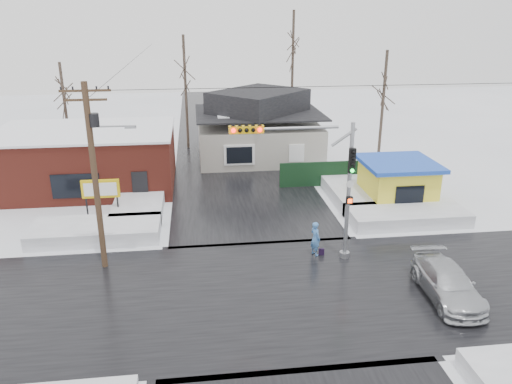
{
  "coord_description": "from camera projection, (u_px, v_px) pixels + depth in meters",
  "views": [
    {
      "loc": [
        -3.3,
        -19.12,
        11.84
      ],
      "look_at": [
        -0.3,
        5.07,
        3.0
      ],
      "focal_mm": 35.0,
      "sensor_mm": 36.0,
      "label": 1
    }
  ],
  "objects": [
    {
      "name": "house",
      "position": [
        258.0,
        127.0,
        42.12
      ],
      "size": [
        10.4,
        8.4,
        5.76
      ],
      "color": "#A9A599",
      "rests_on": "ground"
    },
    {
      "name": "ground",
      "position": [
        277.0,
        293.0,
        22.26
      ],
      "size": [
        120.0,
        120.0,
        0.0
      ],
      "primitive_type": "plane",
      "color": "white",
      "rests_on": "ground"
    },
    {
      "name": "tree_far_right",
      "position": [
        385.0,
        74.0,
        39.87
      ],
      "size": [
        3.0,
        3.0,
        9.0
      ],
      "color": "#332821",
      "rests_on": "ground"
    },
    {
      "name": "snowbank_nside_e",
      "position": [
        349.0,
        189.0,
        34.13
      ],
      "size": [
        3.0,
        8.0,
        0.8
      ],
      "primitive_type": "cube",
      "color": "white",
      "rests_on": "ground"
    },
    {
      "name": "brick_building",
      "position": [
        87.0,
        158.0,
        35.2
      ],
      "size": [
        12.2,
        8.2,
        4.12
      ],
      "color": "maroon",
      "rests_on": "ground"
    },
    {
      "name": "pedestrian",
      "position": [
        315.0,
        239.0,
        25.46
      ],
      "size": [
        0.67,
        0.78,
        1.82
      ],
      "primitive_type": "imported",
      "rotation": [
        0.0,
        0.0,
        1.99
      ],
      "color": "#457CC2",
      "rests_on": "ground"
    },
    {
      "name": "fence",
      "position": [
        335.0,
        173.0,
        35.77
      ],
      "size": [
        8.0,
        0.12,
        1.8
      ],
      "primitive_type": "cube",
      "color": "black",
      "rests_on": "ground"
    },
    {
      "name": "marquee_sign",
      "position": [
        101.0,
        190.0,
        29.42
      ],
      "size": [
        2.2,
        0.21,
        2.55
      ],
      "color": "black",
      "rests_on": "ground"
    },
    {
      "name": "kiosk",
      "position": [
        397.0,
        182.0,
        32.18
      ],
      "size": [
        4.6,
        4.6,
        2.88
      ],
      "color": "yellow",
      "rests_on": "ground"
    },
    {
      "name": "car",
      "position": [
        447.0,
        283.0,
        21.7
      ],
      "size": [
        2.21,
        4.91,
        1.4
      ],
      "primitive_type": "imported",
      "rotation": [
        0.0,
        0.0,
        -0.05
      ],
      "color": "silver",
      "rests_on": "ground"
    },
    {
      "name": "utility_pole",
      "position": [
        95.0,
        167.0,
        22.86
      ],
      "size": [
        3.15,
        0.44,
        9.0
      ],
      "color": "#382619",
      "rests_on": "ground"
    },
    {
      "name": "road_ew",
      "position": [
        277.0,
        293.0,
        22.26
      ],
      "size": [
        120.0,
        10.0,
        0.02
      ],
      "primitive_type": "cube",
      "color": "black",
      "rests_on": "ground"
    },
    {
      "name": "tree_far_mid",
      "position": [
        293.0,
        38.0,
        45.82
      ],
      "size": [
        3.0,
        3.0,
        12.0
      ],
      "color": "#332821",
      "rests_on": "ground"
    },
    {
      "name": "tree_far_left",
      "position": [
        184.0,
        59.0,
        43.34
      ],
      "size": [
        3.0,
        3.0,
        10.0
      ],
      "color": "#332821",
      "rests_on": "ground"
    },
    {
      "name": "tree_far_west",
      "position": [
        62.0,
        82.0,
        40.86
      ],
      "size": [
        3.0,
        3.0,
        8.0
      ],
      "color": "#332821",
      "rests_on": "ground"
    },
    {
      "name": "snowbank_nw",
      "position": [
        96.0,
        231.0,
        27.61
      ],
      "size": [
        7.0,
        3.0,
        0.8
      ],
      "primitive_type": "cube",
      "color": "white",
      "rests_on": "ground"
    },
    {
      "name": "snowbank_nside_w",
      "position": [
        141.0,
        198.0,
        32.51
      ],
      "size": [
        3.0,
        8.0,
        0.8
      ],
      "primitive_type": "cube",
      "color": "white",
      "rests_on": "ground"
    },
    {
      "name": "shopping_bag",
      "position": [
        321.0,
        252.0,
        25.67
      ],
      "size": [
        0.29,
        0.16,
        0.35
      ],
      "primitive_type": "cube",
      "rotation": [
        0.0,
        0.0,
        -0.14
      ],
      "color": "black",
      "rests_on": "ground"
    },
    {
      "name": "traffic_signal",
      "position": [
        318.0,
        174.0,
        23.76
      ],
      "size": [
        6.05,
        0.68,
        7.0
      ],
      "color": "gray",
      "rests_on": "ground"
    },
    {
      "name": "snowbank_ne",
      "position": [
        407.0,
        215.0,
        29.7
      ],
      "size": [
        7.0,
        3.0,
        0.8
      ],
      "primitive_type": "cube",
      "color": "white",
      "rests_on": "ground"
    },
    {
      "name": "road_ns",
      "position": [
        277.0,
        293.0,
        22.26
      ],
      "size": [
        10.0,
        120.0,
        0.02
      ],
      "primitive_type": "cube",
      "color": "black",
      "rests_on": "ground"
    }
  ]
}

